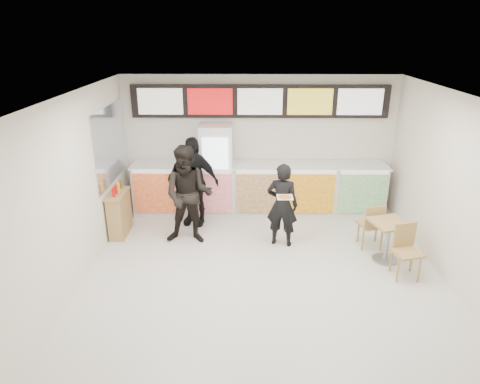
{
  "coord_description": "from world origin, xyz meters",
  "views": [
    {
      "loc": [
        -0.31,
        -5.79,
        3.92
      ],
      "look_at": [
        -0.4,
        1.2,
        1.22
      ],
      "focal_mm": 32.0,
      "sensor_mm": 36.0,
      "label": 1
    }
  ],
  "objects_px": {
    "condiment_ledge": "(119,213)",
    "customer_main": "(282,205)",
    "customer_left": "(188,195)",
    "customer_mid": "(193,181)",
    "cafe_table": "(388,234)",
    "drinks_fridge": "(217,170)",
    "service_counter": "(259,189)"
  },
  "relations": [
    {
      "from": "condiment_ledge",
      "to": "customer_main",
      "type": "bearing_deg",
      "value": -6.93
    },
    {
      "from": "customer_left",
      "to": "customer_mid",
      "type": "relative_size",
      "value": 1.02
    },
    {
      "from": "cafe_table",
      "to": "condiment_ledge",
      "type": "distance_m",
      "value": 5.14
    },
    {
      "from": "customer_main",
      "to": "condiment_ledge",
      "type": "bearing_deg",
      "value": 7.79
    },
    {
      "from": "drinks_fridge",
      "to": "condiment_ledge",
      "type": "bearing_deg",
      "value": -149.31
    },
    {
      "from": "customer_mid",
      "to": "cafe_table",
      "type": "distance_m",
      "value": 3.95
    },
    {
      "from": "customer_left",
      "to": "cafe_table",
      "type": "xyz_separation_m",
      "value": [
        3.59,
        -0.69,
        -0.44
      ]
    },
    {
      "from": "drinks_fridge",
      "to": "customer_left",
      "type": "relative_size",
      "value": 1.04
    },
    {
      "from": "service_counter",
      "to": "customer_left",
      "type": "bearing_deg",
      "value": -134.25
    },
    {
      "from": "drinks_fridge",
      "to": "customer_left",
      "type": "bearing_deg",
      "value": -107.12
    },
    {
      "from": "cafe_table",
      "to": "condiment_ledge",
      "type": "height_order",
      "value": "condiment_ledge"
    },
    {
      "from": "condiment_ledge",
      "to": "service_counter",
      "type": "bearing_deg",
      "value": 21.35
    },
    {
      "from": "customer_main",
      "to": "cafe_table",
      "type": "bearing_deg",
      "value": 176.18
    },
    {
      "from": "cafe_table",
      "to": "service_counter",
      "type": "bearing_deg",
      "value": 120.97
    },
    {
      "from": "customer_mid",
      "to": "service_counter",
      "type": "bearing_deg",
      "value": 35.38
    },
    {
      "from": "cafe_table",
      "to": "drinks_fridge",
      "type": "bearing_deg",
      "value": 130.55
    },
    {
      "from": "customer_left",
      "to": "customer_mid",
      "type": "bearing_deg",
      "value": 93.62
    },
    {
      "from": "customer_main",
      "to": "customer_left",
      "type": "relative_size",
      "value": 0.84
    },
    {
      "from": "service_counter",
      "to": "condiment_ledge",
      "type": "relative_size",
      "value": 5.26
    },
    {
      "from": "drinks_fridge",
      "to": "cafe_table",
      "type": "xyz_separation_m",
      "value": [
        3.15,
        -2.12,
        -0.47
      ]
    },
    {
      "from": "customer_left",
      "to": "customer_mid",
      "type": "height_order",
      "value": "customer_left"
    },
    {
      "from": "customer_main",
      "to": "customer_mid",
      "type": "xyz_separation_m",
      "value": [
        -1.78,
        0.93,
        0.13
      ]
    },
    {
      "from": "cafe_table",
      "to": "condiment_ledge",
      "type": "relative_size",
      "value": 1.51
    },
    {
      "from": "customer_main",
      "to": "customer_mid",
      "type": "distance_m",
      "value": 2.01
    },
    {
      "from": "drinks_fridge",
      "to": "customer_main",
      "type": "relative_size",
      "value": 1.23
    },
    {
      "from": "drinks_fridge",
      "to": "service_counter",
      "type": "bearing_deg",
      "value": -0.99
    },
    {
      "from": "drinks_fridge",
      "to": "condiment_ledge",
      "type": "xyz_separation_m",
      "value": [
        -1.89,
        -1.12,
        -0.55
      ]
    },
    {
      "from": "service_counter",
      "to": "customer_left",
      "type": "xyz_separation_m",
      "value": [
        -1.37,
        -1.41,
        0.39
      ]
    },
    {
      "from": "customer_left",
      "to": "condiment_ledge",
      "type": "relative_size",
      "value": 1.82
    },
    {
      "from": "condiment_ledge",
      "to": "customer_mid",
      "type": "bearing_deg",
      "value": 20.64
    },
    {
      "from": "service_counter",
      "to": "customer_left",
      "type": "relative_size",
      "value": 2.88
    },
    {
      "from": "cafe_table",
      "to": "customer_main",
      "type": "bearing_deg",
      "value": 145.96
    }
  ]
}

